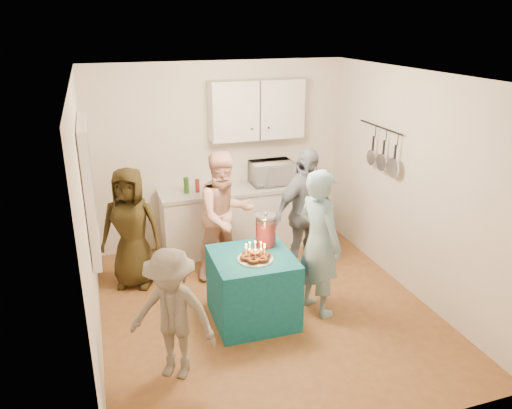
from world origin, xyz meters
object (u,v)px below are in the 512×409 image
object	(u,v)px
counter	(240,219)
party_table	(253,288)
child_near_left	(172,315)
punch_jar	(266,231)
woman_back_right	(304,213)
woman_back_left	(131,228)
woman_back_center	(225,216)
microwave	(272,173)
man_birthday	(319,243)

from	to	relation	value
counter	party_table	world-z (taller)	counter
child_near_left	punch_jar	bearing A→B (deg)	69.48
woman_back_right	woman_back_left	bearing A→B (deg)	148.13
punch_jar	woman_back_center	bearing A→B (deg)	105.25
woman_back_left	counter	bearing A→B (deg)	43.34
microwave	woman_back_left	world-z (taller)	woman_back_left
microwave	woman_back_right	bearing A→B (deg)	-86.58
man_birthday	woman_back_center	world-z (taller)	man_birthday
counter	child_near_left	distance (m)	2.84
microwave	punch_jar	world-z (taller)	microwave
counter	punch_jar	world-z (taller)	punch_jar
man_birthday	woman_back_center	size ratio (longest dim) A/B	1.02
party_table	woman_back_right	bearing A→B (deg)	41.24
child_near_left	woman_back_center	bearing A→B (deg)	94.18
party_table	punch_jar	bearing A→B (deg)	44.28
woman_back_left	party_table	bearing A→B (deg)	-24.90
man_birthday	woman_back_left	xyz separation A→B (m)	(-1.89, 1.25, -0.08)
punch_jar	man_birthday	size ratio (longest dim) A/B	0.20
party_table	woman_back_center	distance (m)	1.16
counter	child_near_left	bearing A→B (deg)	-118.62
counter	party_table	bearing A→B (deg)	-102.18
party_table	punch_jar	distance (m)	0.63
punch_jar	woman_back_left	xyz separation A→B (m)	(-1.37, 0.97, -0.18)
punch_jar	woman_back_center	distance (m)	0.89
woman_back_right	child_near_left	world-z (taller)	woman_back_right
microwave	child_near_left	bearing A→B (deg)	-127.47
counter	man_birthday	distance (m)	1.96
microwave	party_table	bearing A→B (deg)	-116.55
microwave	party_table	size ratio (longest dim) A/B	0.70
man_birthday	woman_back_right	bearing A→B (deg)	-30.27
counter	man_birthday	xyz separation A→B (m)	(0.34, -1.89, 0.40)
punch_jar	child_near_left	distance (m)	1.50
man_birthday	child_near_left	distance (m)	1.82
party_table	woman_back_left	xyz separation A→B (m)	(-1.15, 1.19, 0.37)
microwave	woman_back_right	world-z (taller)	woman_back_right
woman_back_right	woman_back_center	bearing A→B (deg)	143.73
punch_jar	man_birthday	xyz separation A→B (m)	(0.52, -0.28, -0.10)
woman_back_right	party_table	bearing A→B (deg)	-161.02
counter	man_birthday	size ratio (longest dim) A/B	1.32
woman_back_center	child_near_left	xyz separation A→B (m)	(-0.95, -1.73, -0.18)
woman_back_left	man_birthday	bearing A→B (deg)	-12.56
man_birthday	woman_back_right	world-z (taller)	man_birthday
man_birthday	woman_back_left	size ratio (longest dim) A/B	1.11
party_table	child_near_left	size ratio (longest dim) A/B	0.67
man_birthday	woman_back_center	xyz separation A→B (m)	(-0.75, 1.13, -0.02)
party_table	child_near_left	distance (m)	1.20
woman_back_left	child_near_left	size ratio (longest dim) A/B	1.18
man_birthday	woman_back_left	bearing A→B (deg)	39.49
punch_jar	woman_back_right	xyz separation A→B (m)	(0.73, 0.62, -0.10)
party_table	woman_back_center	size ratio (longest dim) A/B	0.52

